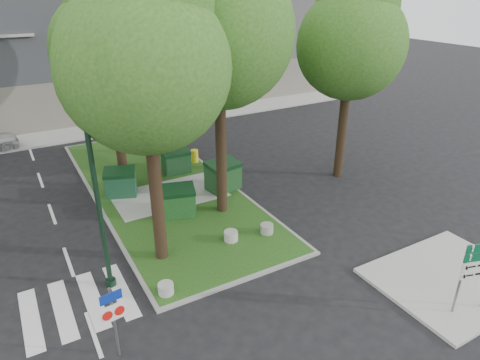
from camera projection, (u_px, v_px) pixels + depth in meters
ground at (231, 284)px, 14.23m from camera, size 120.00×120.00×0.00m
median_island at (162, 188)px, 20.73m from camera, size 6.00×16.00×0.12m
median_kerb at (162, 188)px, 20.74m from camera, size 6.30×16.30×0.10m
sidewalk_corner at (451, 279)px, 14.37m from camera, size 5.00×4.00×0.12m
building_sidewalk at (100, 130)px, 28.78m from camera, size 42.00×3.00×0.12m
zebra_crossing at (107, 295)px, 13.73m from camera, size 5.00×3.00×0.01m
tree_median_near_left at (145, 50)px, 12.53m from camera, size 5.20×5.20×10.53m
tree_median_near_right at (220, 17)px, 15.39m from camera, size 5.60×5.60×11.46m
tree_median_mid at (108, 38)px, 18.01m from camera, size 4.80×4.80×9.99m
tree_median_far at (154, 0)px, 21.24m from camera, size 5.80×5.80×11.93m
tree_street_right at (353, 34)px, 19.35m from camera, size 5.00×5.00×10.06m
dumpster_a at (121, 183)px, 19.66m from camera, size 1.65×1.41×1.30m
dumpster_b at (178, 201)px, 17.97m from camera, size 1.63×1.34×1.32m
dumpster_c at (176, 161)px, 22.04m from camera, size 1.41×1.01×1.27m
dumpster_d at (223, 176)px, 20.21m from camera, size 1.71×1.33×1.44m
bollard_left at (166, 289)px, 13.56m from camera, size 0.50×0.50×0.36m
bollard_right at (267, 229)px, 16.84m from camera, size 0.52×0.52×0.37m
bollard_mid at (231, 236)px, 16.35m from camera, size 0.54×0.54×0.38m
litter_bin at (195, 156)px, 23.41m from camera, size 0.40×0.40×0.69m
street_lamp at (94, 176)px, 12.51m from camera, size 0.50×0.50×6.31m
traffic_sign_pole at (113, 313)px, 10.94m from camera, size 0.67×0.13×2.24m
directional_sign at (479, 266)px, 12.32m from camera, size 1.15×0.39×2.38m
car_silver at (147, 112)px, 30.38m from camera, size 4.41×1.55×1.45m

